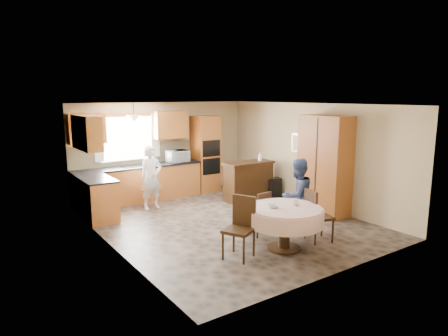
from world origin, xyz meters
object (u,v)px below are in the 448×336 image
Objects in this scene: chair_right at (316,213)px; cupboard at (325,165)px; oven_tower at (205,154)px; sideboard at (248,182)px; person_dining at (297,196)px; chair_back at (260,211)px; person_sink at (151,178)px; chair_left at (241,224)px; dining_table at (285,217)px.

cupboard is at bearing -36.72° from chair_right.
oven_tower is 1.61× the size of sideboard.
person_dining reaches higher than sideboard.
oven_tower reaches higher than sideboard.
oven_tower is 4.01m from person_dining.
person_sink is (-0.95, 2.91, 0.28)m from chair_back.
chair_back is (-2.14, -0.33, -0.64)m from cupboard.
sideboard is 1.28× the size of chair_left.
sideboard is 2.13m from cupboard.
chair_left is at bearing -129.97° from sideboard.
cupboard is 1.58m from person_dining.
cupboard reaches higher than sideboard.
oven_tower is at bearing 10.54° from chair_right.
sideboard is 2.66m from chair_back.
chair_back is (-1.07, -3.72, -0.58)m from oven_tower.
sideboard is at bearing 62.81° from dining_table.
chair_left is at bearing 167.64° from dining_table.
oven_tower is 4.59m from chair_right.
person_dining is (-0.72, -2.48, 0.27)m from sideboard.
person_sink reaches higher than dining_table.
person_sink is at bearing 163.99° from sideboard.
dining_table is at bearing -153.63° from cupboard.
chair_left is at bearing 11.55° from person_dining.
cupboard is 2.59× the size of chair_back.
oven_tower is 0.94× the size of cupboard.
person_dining is (0.83, 0.53, 0.14)m from dining_table.
oven_tower is at bearing 75.36° from dining_table.
chair_right is at bearing -142.63° from cupboard.
chair_left is 3.52m from person_sink.
chair_left reaches higher than dining_table.
chair_right is 4.06m from person_sink.
dining_table is 0.91× the size of person_dining.
chair_left is 1.05× the size of chair_right.
cupboard is (1.07, -3.39, 0.06)m from oven_tower.
sideboard is 3.39m from dining_table.
sideboard is at bearing -18.15° from person_sink.
dining_table is 3.80m from person_sink.
cupboard reaches higher than oven_tower.
person_dining reaches higher than chair_back.
chair_left is 1.19× the size of chair_back.
person_sink is at bearing -62.63° from person_dining.
sideboard is at bearing -76.05° from oven_tower.
chair_right is at bearing -2.22° from dining_table.
oven_tower is at bearing 103.86° from sideboard.
oven_tower reaches higher than person_sink.
person_sink reaches higher than person_dining.
chair_left is at bearing 28.71° from chair_back.
oven_tower is at bearing 107.50° from cupboard.
oven_tower is at bearing 128.86° from chair_left.
chair_back is 0.59× the size of person_dining.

